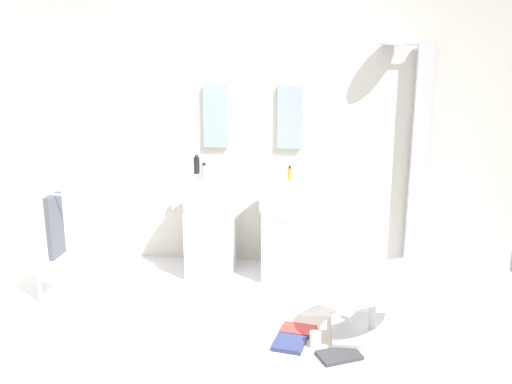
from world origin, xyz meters
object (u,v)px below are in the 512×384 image
object	(u,v)px
pedestal_sink_right	(286,224)
magazine_red	(298,330)
shower_column	(417,155)
magazine_navy	(289,344)
magazine_charcoal	(339,355)
pedestal_sink_left	(210,222)
soap_bottle_black	(197,165)
lounge_chair	(374,290)
soap_bottle_grey	(204,172)
soap_bottle_amber	(290,174)
coffee_mug	(315,340)
towel_rack	(52,228)

from	to	relation	value
pedestal_sink_right	magazine_red	xyz separation A→B (m)	(0.15, -1.04, -0.47)
shower_column	magazine_navy	xyz separation A→B (m)	(-1.04, -1.51, -1.05)
shower_column	magazine_navy	distance (m)	2.12
magazine_charcoal	magazine_navy	bearing A→B (deg)	136.20
pedestal_sink_left	pedestal_sink_right	xyz separation A→B (m)	(0.68, 0.00, 0.00)
magazine_red	soap_bottle_black	size ratio (longest dim) A/B	1.45
lounge_chair	soap_bottle_grey	xyz separation A→B (m)	(-1.36, 0.87, 0.63)
magazine_navy	soap_bottle_grey	size ratio (longest dim) A/B	1.55
soap_bottle_black	soap_bottle_grey	distance (m)	0.25
shower_column	soap_bottle_amber	world-z (taller)	shower_column
soap_bottle_grey	magazine_red	bearing A→B (deg)	-46.58
shower_column	magazine_charcoal	size ratio (longest dim) A/B	7.53
soap_bottle_black	magazine_charcoal	bearing A→B (deg)	-48.92
coffee_mug	magazine_navy	bearing A→B (deg)	-178.40
pedestal_sink_right	towel_rack	bearing A→B (deg)	-157.15
soap_bottle_black	soap_bottle_grey	size ratio (longest dim) A/B	1.18
soap_bottle_black	pedestal_sink_left	bearing A→B (deg)	-32.63
pedestal_sink_left	soap_bottle_amber	bearing A→B (deg)	-10.49
pedestal_sink_right	coffee_mug	bearing A→B (deg)	-77.41
towel_rack	magazine_charcoal	distance (m)	2.37
pedestal_sink_left	towel_rack	size ratio (longest dim) A/B	1.06
shower_column	soap_bottle_grey	xyz separation A→B (m)	(-1.83, -0.42, -0.10)
pedestal_sink_left	magazine_red	distance (m)	1.41
shower_column	towel_rack	distance (m)	3.13
magazine_navy	soap_bottle_grey	bearing A→B (deg)	137.06
magazine_red	soap_bottle_amber	world-z (taller)	soap_bottle_amber
soap_bottle_black	soap_bottle_grey	bearing A→B (deg)	-63.09
pedestal_sink_right	lounge_chair	distance (m)	1.22
magazine_charcoal	lounge_chair	bearing A→B (deg)	28.05
pedestal_sink_left	magazine_charcoal	xyz separation A→B (m)	(1.11, -1.34, -0.47)
towel_rack	magazine_charcoal	bearing A→B (deg)	-14.85
pedestal_sink_right	soap_bottle_grey	xyz separation A→B (m)	(-0.70, -0.14, 0.48)
pedestal_sink_left	soap_bottle_black	size ratio (longest dim) A/B	6.06
towel_rack	coffee_mug	size ratio (longest dim) A/B	8.86
magazine_red	soap_bottle_grey	bearing A→B (deg)	144.15
lounge_chair	magazine_navy	distance (m)	0.69
magazine_navy	soap_bottle_black	distance (m)	1.86
lounge_chair	magazine_red	xyz separation A→B (m)	(-0.51, -0.02, -0.32)
towel_rack	soap_bottle_grey	bearing A→B (deg)	29.37
pedestal_sink_right	magazine_red	size ratio (longest dim) A/B	4.19
soap_bottle_amber	soap_bottle_black	bearing A→B (deg)	165.70
coffee_mug	shower_column	bearing A→B (deg)	60.22
soap_bottle_black	shower_column	bearing A→B (deg)	5.93
lounge_chair	coffee_mug	size ratio (longest dim) A/B	10.22
magazine_red	lounge_chair	bearing A→B (deg)	13.24
pedestal_sink_left	magazine_navy	xyz separation A→B (m)	(0.78, -1.23, -0.47)
magazine_red	coffee_mug	bearing A→B (deg)	-46.71
soap_bottle_black	soap_bottle_grey	xyz separation A→B (m)	(0.11, -0.22, -0.01)
coffee_mug	pedestal_sink_right	bearing A→B (deg)	102.59
towel_rack	magazine_navy	size ratio (longest dim) A/B	4.34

